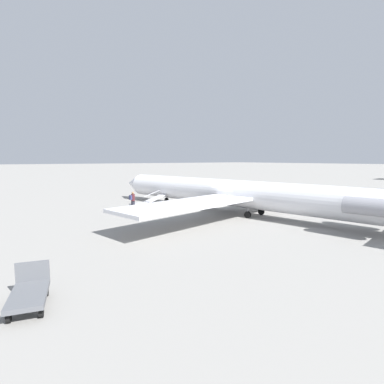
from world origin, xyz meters
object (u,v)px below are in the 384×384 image
Objects in this scene: airplane_main at (238,193)px; luggage_cart at (29,293)px; boarding_stairs at (143,204)px; passenger at (133,199)px.

airplane_main reaches higher than luggage_cart.
airplane_main is 19.29m from luggage_cart.
airplane_main is 7.77× the size of boarding_stairs.
airplane_main is at bearing -59.13° from passenger.
passenger is 19.03m from luggage_cart.
passenger is at bearing -19.59° from luggage_cart.
passenger is 0.72× the size of luggage_cart.
airplane_main reaches higher than passenger.
passenger reaches higher than luggage_cart.
airplane_main is at bearing -49.94° from luggage_cart.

